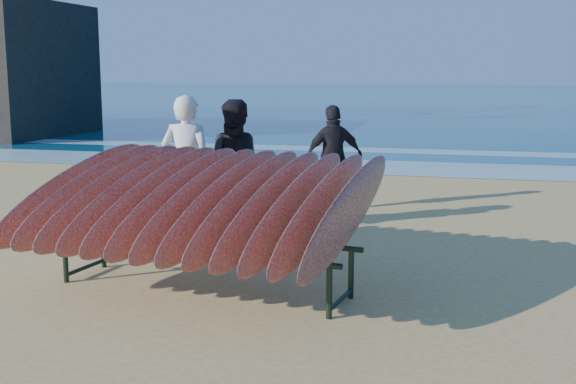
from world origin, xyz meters
name	(u,v)px	position (x,y,z in m)	size (l,w,h in m)	color
ground	(268,301)	(0.00, 0.00, 0.00)	(120.00, 120.00, 0.00)	tan
ocean	(449,97)	(0.00, 55.00, 0.01)	(160.00, 160.00, 0.00)	navy
foam_near	(386,167)	(0.00, 10.00, 0.01)	(160.00, 160.00, 0.00)	white
foam_far	(401,151)	(0.00, 13.50, 0.01)	(160.00, 160.00, 0.00)	white
surfboard_rack	(202,201)	(-0.74, 0.18, 0.93)	(3.53, 3.14, 1.52)	black
person_white	(187,167)	(-1.77, 2.33, 0.96)	(0.70, 0.46, 1.91)	silver
person_dark_a	(239,167)	(-1.21, 2.83, 0.92)	(0.89, 0.70, 1.84)	black
person_dark_b	(334,158)	(-0.25, 4.79, 0.84)	(0.99, 0.41, 1.68)	black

